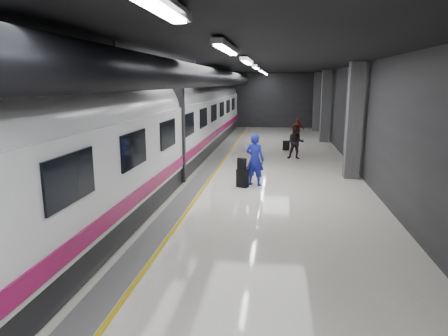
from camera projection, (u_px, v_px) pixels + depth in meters
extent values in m
plane|color=white|center=(232.00, 186.00, 14.65)|extent=(40.00, 40.00, 0.00)
cube|color=black|center=(232.00, 59.00, 13.71)|extent=(10.00, 40.00, 0.02)
cube|color=#28282B|center=(260.00, 100.00, 33.55)|extent=(10.00, 0.02, 4.50)
cube|color=#28282B|center=(99.00, 123.00, 14.84)|extent=(0.02, 40.00, 4.50)
cube|color=#28282B|center=(378.00, 127.00, 13.51)|extent=(0.02, 40.00, 4.50)
cube|color=slate|center=(195.00, 185.00, 14.83)|extent=(0.65, 39.80, 0.01)
cube|color=gold|center=(206.00, 185.00, 14.77)|extent=(0.10, 39.80, 0.01)
cylinder|color=black|center=(195.00, 76.00, 13.99)|extent=(0.80, 38.00, 0.80)
cube|color=silver|center=(227.00, 47.00, 7.84)|extent=(0.22, 2.60, 0.10)
cube|color=silver|center=(247.00, 61.00, 12.68)|extent=(0.22, 2.60, 0.10)
cube|color=silver|center=(256.00, 67.00, 17.52)|extent=(0.22, 2.60, 0.10)
cube|color=silver|center=(261.00, 70.00, 22.37)|extent=(0.22, 2.60, 0.10)
cube|color=silver|center=(265.00, 72.00, 27.21)|extent=(0.22, 2.60, 0.10)
cube|color=silver|center=(267.00, 74.00, 31.08)|extent=(0.22, 2.60, 0.10)
cube|color=#515154|center=(354.00, 121.00, 15.51)|extent=(0.55, 0.55, 4.50)
cube|color=#515154|center=(325.00, 106.00, 25.20)|extent=(0.55, 0.55, 4.50)
cube|color=#515154|center=(317.00, 102.00, 31.01)|extent=(0.55, 0.55, 4.50)
cube|color=black|center=(146.00, 174.00, 15.01)|extent=(2.80, 38.00, 0.60)
cube|color=white|center=(144.00, 137.00, 14.72)|extent=(2.90, 38.00, 2.20)
cylinder|color=white|center=(143.00, 111.00, 14.52)|extent=(2.80, 38.00, 2.80)
cube|color=#960D4B|center=(184.00, 159.00, 14.69)|extent=(0.04, 38.00, 0.35)
cube|color=black|center=(144.00, 130.00, 14.66)|extent=(3.05, 0.25, 3.80)
cube|color=black|center=(71.00, 178.00, 6.69)|extent=(0.05, 1.60, 0.85)
cube|color=black|center=(134.00, 149.00, 9.59)|extent=(0.05, 1.60, 0.85)
cube|color=black|center=(168.00, 134.00, 12.50)|extent=(0.05, 1.60, 0.85)
cube|color=black|center=(189.00, 124.00, 15.40)|extent=(0.05, 1.60, 0.85)
cube|color=black|center=(203.00, 118.00, 18.31)|extent=(0.05, 1.60, 0.85)
cube|color=black|center=(214.00, 113.00, 21.22)|extent=(0.05, 1.60, 0.85)
cube|color=black|center=(222.00, 109.00, 24.12)|extent=(0.05, 1.60, 0.85)
cube|color=black|center=(228.00, 106.00, 27.03)|extent=(0.05, 1.60, 0.85)
cube|color=black|center=(233.00, 104.00, 29.93)|extent=(0.05, 1.60, 0.85)
imported|color=#211AC6|center=(255.00, 160.00, 14.60)|extent=(0.81, 0.66, 1.92)
cube|color=black|center=(242.00, 178.00, 14.45)|extent=(0.47, 0.39, 0.66)
cube|color=black|center=(242.00, 164.00, 14.33)|extent=(0.35, 0.30, 0.41)
imported|color=black|center=(296.00, 142.00, 19.70)|extent=(0.86, 0.69, 1.67)
imported|color=maroon|center=(297.00, 130.00, 25.59)|extent=(0.92, 0.48, 1.51)
cube|color=black|center=(286.00, 145.00, 22.40)|extent=(0.39, 0.27, 0.53)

